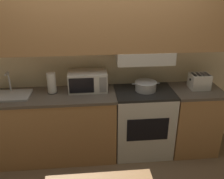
% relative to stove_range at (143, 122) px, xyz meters
% --- Properties ---
extents(ground_plane, '(16.00, 16.00, 0.00)m').
position_rel_stove_range_xyz_m(ground_plane, '(-0.50, 0.28, -0.46)').
color(ground_plane, '#7F664C').
extents(wall_back, '(5.43, 0.38, 2.55)m').
position_rel_stove_range_xyz_m(wall_back, '(-0.49, 0.21, 1.06)').
color(wall_back, beige).
rests_on(wall_back, ground_plane).
extents(lower_counter_main, '(1.64, 0.58, 0.93)m').
position_rel_stove_range_xyz_m(lower_counter_main, '(-1.21, -0.00, 0.00)').
color(lower_counter_main, tan).
rests_on(lower_counter_main, ground_plane).
extents(lower_counter_right_stub, '(0.64, 0.58, 0.93)m').
position_rel_stove_range_xyz_m(lower_counter_right_stub, '(0.70, -0.00, 0.00)').
color(lower_counter_right_stub, tan).
rests_on(lower_counter_right_stub, ground_plane).
extents(stove_range, '(0.76, 0.56, 0.93)m').
position_rel_stove_range_xyz_m(stove_range, '(0.00, 0.00, 0.00)').
color(stove_range, silver).
rests_on(stove_range, ground_plane).
extents(cooking_pot, '(0.36, 0.28, 0.12)m').
position_rel_stove_range_xyz_m(cooking_pot, '(0.02, 0.02, 0.53)').
color(cooking_pot, '#B7BABF').
rests_on(cooking_pot, stove_range).
extents(microwave, '(0.49, 0.31, 0.25)m').
position_rel_stove_range_xyz_m(microwave, '(-0.73, 0.11, 0.59)').
color(microwave, silver).
rests_on(microwave, lower_counter_main).
extents(toaster, '(0.26, 0.21, 0.20)m').
position_rel_stove_range_xyz_m(toaster, '(0.73, 0.03, 0.56)').
color(toaster, silver).
rests_on(toaster, lower_counter_right_stub).
extents(sink_basin, '(0.53, 0.33, 0.29)m').
position_rel_stove_range_xyz_m(sink_basin, '(-1.71, -0.00, 0.48)').
color(sink_basin, '#B7BABF').
rests_on(sink_basin, lower_counter_main).
extents(paper_towel_roll, '(0.12, 0.12, 0.27)m').
position_rel_stove_range_xyz_m(paper_towel_roll, '(-1.19, 0.07, 0.59)').
color(paper_towel_roll, black).
rests_on(paper_towel_roll, lower_counter_main).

